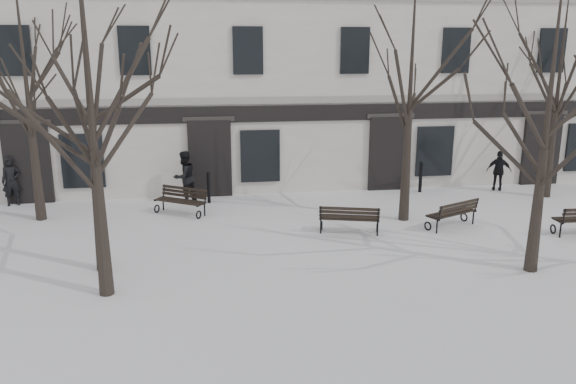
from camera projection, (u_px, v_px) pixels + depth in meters
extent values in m
plane|color=white|center=(354.00, 268.00, 14.36)|extent=(100.00, 100.00, 0.00)
cube|color=silver|center=(283.00, 48.00, 25.46)|extent=(40.00, 10.00, 11.00)
cube|color=gray|center=(302.00, 100.00, 21.11)|extent=(40.00, 0.12, 0.25)
cube|color=black|center=(302.00, 113.00, 21.22)|extent=(40.00, 0.10, 0.60)
cube|color=black|center=(28.00, 164.00, 20.17)|extent=(1.60, 0.22, 2.90)
cube|color=#2D2B28|center=(23.00, 122.00, 19.76)|extent=(1.90, 0.08, 0.18)
cube|color=black|center=(83.00, 161.00, 20.44)|extent=(1.50, 0.14, 2.00)
cube|color=black|center=(210.00, 159.00, 21.11)|extent=(1.60, 0.22, 2.90)
cube|color=#2D2B28|center=(209.00, 119.00, 20.70)|extent=(1.90, 0.08, 0.18)
cube|color=black|center=(260.00, 156.00, 21.38)|extent=(1.50, 0.14, 2.00)
cube|color=black|center=(389.00, 154.00, 22.12)|extent=(1.60, 0.22, 2.90)
cube|color=#2D2B28|center=(391.00, 116.00, 21.71)|extent=(1.90, 0.08, 0.18)
cube|color=black|center=(435.00, 151.00, 22.39)|extent=(1.50, 0.14, 2.00)
cube|color=black|center=(541.00, 149.00, 23.06)|extent=(1.60, 0.22, 2.90)
cube|color=#2D2B28|center=(546.00, 113.00, 22.65)|extent=(1.90, 0.08, 0.18)
cube|color=black|center=(15.00, 51.00, 19.20)|extent=(1.10, 0.14, 1.70)
cube|color=black|center=(135.00, 51.00, 19.78)|extent=(1.10, 0.14, 1.70)
cube|color=black|center=(248.00, 51.00, 20.36)|extent=(1.10, 0.14, 1.70)
cube|color=black|center=(355.00, 51.00, 20.94)|extent=(1.10, 0.14, 1.70)
cube|color=black|center=(456.00, 51.00, 21.51)|extent=(1.10, 0.14, 1.70)
cube|color=black|center=(552.00, 51.00, 22.09)|extent=(1.10, 0.14, 1.70)
cone|color=black|center=(98.00, 207.00, 13.88)|extent=(0.34, 0.34, 3.32)
cone|color=black|center=(101.00, 225.00, 12.45)|extent=(0.34, 0.34, 3.34)
cone|color=black|center=(537.00, 211.00, 13.86)|extent=(0.34, 0.34, 3.12)
cone|color=black|center=(36.00, 167.00, 18.07)|extent=(0.34, 0.34, 3.52)
cone|color=black|center=(406.00, 167.00, 18.06)|extent=(0.34, 0.34, 3.51)
cone|color=black|center=(550.00, 155.00, 20.99)|extent=(0.34, 0.34, 3.21)
torus|color=black|center=(377.00, 228.00, 17.19)|extent=(0.13, 0.29, 0.29)
cylinder|color=black|center=(378.00, 229.00, 16.82)|extent=(0.05, 0.05, 0.45)
cube|color=black|center=(378.00, 220.00, 16.93)|extent=(0.20, 0.54, 0.05)
torus|color=black|center=(322.00, 225.00, 17.40)|extent=(0.13, 0.29, 0.29)
cylinder|color=black|center=(321.00, 226.00, 17.03)|extent=(0.05, 0.05, 0.45)
cube|color=black|center=(321.00, 218.00, 17.15)|extent=(0.20, 0.54, 0.05)
cube|color=black|center=(350.00, 216.00, 17.25)|extent=(1.76, 0.59, 0.04)
cube|color=black|center=(349.00, 217.00, 17.12)|extent=(1.76, 0.59, 0.04)
cube|color=black|center=(349.00, 219.00, 16.98)|extent=(1.76, 0.59, 0.04)
cube|color=black|center=(349.00, 220.00, 16.85)|extent=(1.76, 0.59, 0.04)
cube|color=black|center=(349.00, 216.00, 16.77)|extent=(1.75, 0.54, 0.09)
cube|color=black|center=(349.00, 213.00, 16.72)|extent=(1.75, 0.54, 0.09)
cube|color=black|center=(349.00, 209.00, 16.67)|extent=(1.75, 0.54, 0.09)
cylinder|color=black|center=(378.00, 216.00, 16.63)|extent=(0.08, 0.15, 0.50)
cylinder|color=black|center=(321.00, 214.00, 16.85)|extent=(0.08, 0.15, 0.50)
torus|color=black|center=(553.00, 229.00, 17.05)|extent=(0.06, 0.30, 0.30)
cylinder|color=black|center=(560.00, 230.00, 16.67)|extent=(0.05, 0.05, 0.47)
cube|color=black|center=(558.00, 221.00, 16.79)|extent=(0.08, 0.57, 0.05)
cylinder|color=black|center=(564.00, 217.00, 16.48)|extent=(0.05, 0.15, 0.52)
torus|color=black|center=(157.00, 209.00, 19.23)|extent=(0.20, 0.27, 0.29)
cylinder|color=black|center=(163.00, 204.00, 19.53)|extent=(0.05, 0.05, 0.45)
cube|color=black|center=(160.00, 199.00, 19.31)|extent=(0.35, 0.49, 0.05)
torus|color=black|center=(199.00, 215.00, 18.53)|extent=(0.20, 0.27, 0.29)
cylinder|color=black|center=(205.00, 210.00, 18.83)|extent=(0.05, 0.05, 0.45)
cube|color=black|center=(201.00, 204.00, 18.61)|extent=(0.35, 0.49, 0.05)
cube|color=black|center=(176.00, 202.00, 18.77)|extent=(1.56, 1.07, 0.04)
cube|color=black|center=(179.00, 201.00, 18.89)|extent=(1.56, 1.07, 0.04)
cube|color=black|center=(181.00, 201.00, 19.01)|extent=(1.56, 1.07, 0.04)
cube|color=black|center=(184.00, 200.00, 19.14)|extent=(1.56, 1.07, 0.04)
cube|color=black|center=(184.00, 196.00, 19.14)|extent=(1.52, 1.03, 0.09)
cube|color=black|center=(184.00, 192.00, 19.13)|extent=(1.52, 1.03, 0.09)
cube|color=black|center=(184.00, 188.00, 19.12)|extent=(1.52, 1.03, 0.09)
cylinder|color=black|center=(164.00, 191.00, 19.49)|extent=(0.11, 0.14, 0.50)
cylinder|color=black|center=(205.00, 197.00, 18.79)|extent=(0.11, 0.14, 0.50)
torus|color=black|center=(464.00, 217.00, 18.27)|extent=(0.17, 0.28, 0.29)
cylinder|color=black|center=(473.00, 217.00, 17.96)|extent=(0.05, 0.05, 0.45)
cube|color=black|center=(469.00, 209.00, 18.05)|extent=(0.28, 0.52, 0.05)
torus|color=black|center=(428.00, 226.00, 17.35)|extent=(0.17, 0.28, 0.29)
cylinder|color=black|center=(437.00, 226.00, 17.04)|extent=(0.05, 0.05, 0.45)
cube|color=black|center=(433.00, 218.00, 17.13)|extent=(0.28, 0.52, 0.05)
cube|color=black|center=(446.00, 211.00, 17.76)|extent=(1.66, 0.85, 0.03)
cube|color=black|center=(450.00, 212.00, 17.65)|extent=(1.66, 0.85, 0.03)
cube|color=black|center=(453.00, 213.00, 17.53)|extent=(1.66, 0.85, 0.03)
cube|color=black|center=(457.00, 214.00, 17.42)|extent=(1.66, 0.85, 0.03)
cube|color=black|center=(458.00, 211.00, 17.36)|extent=(1.64, 0.80, 0.09)
cube|color=black|center=(459.00, 207.00, 17.31)|extent=(1.64, 0.80, 0.09)
cube|color=black|center=(460.00, 204.00, 17.26)|extent=(1.64, 0.80, 0.09)
cylinder|color=black|center=(476.00, 205.00, 17.79)|extent=(0.10, 0.15, 0.50)
cylinder|color=black|center=(440.00, 214.00, 16.87)|extent=(0.10, 0.15, 0.50)
cylinder|color=black|center=(209.00, 189.00, 20.38)|extent=(0.13, 0.13, 1.05)
sphere|color=black|center=(208.00, 174.00, 20.25)|extent=(0.15, 0.15, 0.15)
cylinder|color=black|center=(421.00, 178.00, 21.94)|extent=(0.13, 0.13, 1.11)
sphere|color=black|center=(421.00, 164.00, 21.79)|extent=(0.16, 0.16, 0.16)
imported|color=black|center=(14.00, 205.00, 20.20)|extent=(0.74, 0.60, 1.76)
imported|color=black|center=(186.00, 202.00, 20.59)|extent=(1.17, 1.16, 1.90)
imported|color=black|center=(497.00, 190.00, 22.33)|extent=(1.01, 0.74, 1.59)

